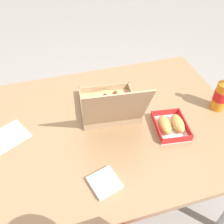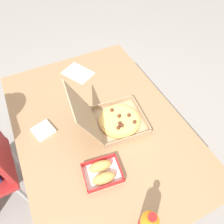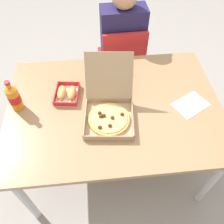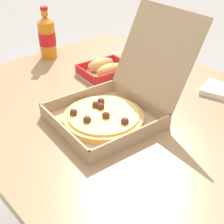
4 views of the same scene
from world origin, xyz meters
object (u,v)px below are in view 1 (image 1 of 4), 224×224
(bread_side_box, at_px, (171,125))
(cola_bottle, at_px, (222,94))
(napkin_pile, at_px, (105,183))
(paper_menu, at_px, (4,139))
(pizza_box_open, at_px, (110,106))

(bread_side_box, height_order, cola_bottle, cola_bottle)
(napkin_pile, bearing_deg, paper_menu, -42.19)
(cola_bottle, bearing_deg, napkin_pile, 21.47)
(cola_bottle, distance_m, napkin_pile, 0.75)
(bread_side_box, xyz_separation_m, cola_bottle, (-0.31, -0.07, 0.07))
(paper_menu, relative_size, napkin_pile, 1.91)
(bread_side_box, bearing_deg, napkin_pile, 27.68)
(pizza_box_open, height_order, paper_menu, pizza_box_open)
(paper_menu, bearing_deg, cola_bottle, 146.95)
(pizza_box_open, xyz_separation_m, cola_bottle, (-0.56, 0.12, 0.05))
(cola_bottle, relative_size, napkin_pile, 2.04)
(cola_bottle, bearing_deg, bread_side_box, 12.74)
(bread_side_box, bearing_deg, cola_bottle, -167.26)
(pizza_box_open, bearing_deg, napkin_pile, 71.59)
(pizza_box_open, relative_size, napkin_pile, 3.99)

